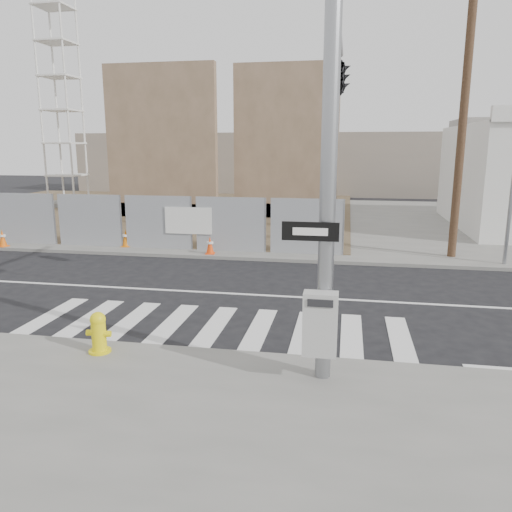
% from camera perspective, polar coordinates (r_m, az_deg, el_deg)
% --- Properties ---
extents(ground, '(100.00, 100.00, 0.00)m').
position_cam_1_polar(ground, '(13.58, -1.98, -4.38)').
color(ground, black).
rests_on(ground, ground).
extents(sidewalk_far, '(50.00, 20.00, 0.12)m').
position_cam_1_polar(sidewalk_far, '(27.12, 4.37, 4.20)').
color(sidewalk_far, slate).
rests_on(sidewalk_far, ground).
extents(signal_pole, '(0.96, 5.87, 7.00)m').
position_cam_1_polar(signal_pole, '(10.69, 9.10, 16.87)').
color(signal_pole, gray).
rests_on(signal_pole, sidewalk_near).
extents(chain_link_fence, '(24.60, 0.04, 2.00)m').
position_cam_1_polar(chain_link_fence, '(22.02, -25.34, 3.91)').
color(chain_link_fence, gray).
rests_on(chain_link_fence, sidewalk_far).
extents(concrete_wall_left, '(6.00, 1.30, 8.00)m').
position_cam_1_polar(concrete_wall_left, '(27.58, -10.63, 11.08)').
color(concrete_wall_left, brown).
rests_on(concrete_wall_left, sidewalk_far).
extents(concrete_wall_right, '(5.50, 1.30, 8.00)m').
position_cam_1_polar(concrete_wall_right, '(26.99, 3.43, 11.24)').
color(concrete_wall_right, brown).
rests_on(concrete_wall_right, sidewalk_far).
extents(crane_tower, '(2.60, 2.60, 18.15)m').
position_cam_1_polar(crane_tower, '(35.00, -21.69, 19.97)').
color(crane_tower, slate).
rests_on(crane_tower, sidewalk_far).
extents(utility_pole_right, '(1.60, 0.28, 10.00)m').
position_cam_1_polar(utility_pole_right, '(18.61, 22.69, 15.45)').
color(utility_pole_right, '#4F3625').
rests_on(utility_pole_right, sidewalk_far).
extents(fire_hydrant, '(0.49, 0.47, 0.79)m').
position_cam_1_polar(fire_hydrant, '(9.91, -17.54, -8.33)').
color(fire_hydrant, yellow).
rests_on(fire_hydrant, sidewalk_near).
extents(traffic_cone_b, '(0.43, 0.43, 0.66)m').
position_cam_1_polar(traffic_cone_b, '(21.67, -26.99, 1.82)').
color(traffic_cone_b, '#E75C0C').
rests_on(traffic_cone_b, sidewalk_far).
extents(traffic_cone_c, '(0.38, 0.38, 0.68)m').
position_cam_1_polar(traffic_cone_c, '(19.96, -14.65, 2.00)').
color(traffic_cone_c, orange).
rests_on(traffic_cone_c, sidewalk_far).
extents(traffic_cone_d, '(0.37, 0.37, 0.64)m').
position_cam_1_polar(traffic_cone_d, '(18.07, -5.28, 1.22)').
color(traffic_cone_d, '#EB410C').
rests_on(traffic_cone_d, sidewalk_far).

